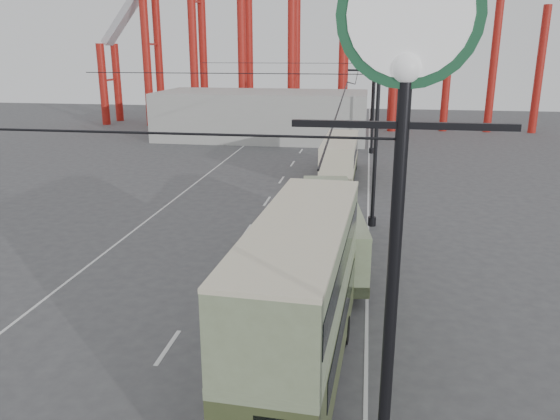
% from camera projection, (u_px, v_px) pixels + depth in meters
% --- Properties ---
extents(road_markings, '(12.52, 120.00, 0.01)m').
position_uv_depth(road_markings, '(262.00, 211.00, 32.63)').
color(road_markings, silver).
rests_on(road_markings, ground).
extents(lamp_post_near, '(3.20, 0.44, 10.80)m').
position_uv_depth(lamp_post_near, '(401.00, 155.00, 7.93)').
color(lamp_post_near, black).
rests_on(lamp_post_near, ground).
extents(lamp_post_mid, '(3.20, 0.44, 9.32)m').
position_uv_depth(lamp_post_mid, '(376.00, 141.00, 28.72)').
color(lamp_post_mid, black).
rests_on(lamp_post_mid, ground).
extents(lamp_post_far, '(3.20, 0.44, 9.32)m').
position_uv_depth(lamp_post_far, '(374.00, 102.00, 49.55)').
color(lamp_post_far, black).
rests_on(lamp_post_far, ground).
extents(lamp_post_distant, '(3.20, 0.44, 9.32)m').
position_uv_depth(lamp_post_distant, '(373.00, 86.00, 70.38)').
color(lamp_post_distant, black).
rests_on(lamp_post_distant, ground).
extents(fairground_shed, '(22.00, 10.00, 5.00)m').
position_uv_depth(fairground_shed, '(263.00, 115.00, 58.54)').
color(fairground_shed, '#A6A6A1').
rests_on(fairground_shed, ground).
extents(double_decker_bus, '(2.81, 9.45, 5.02)m').
position_uv_depth(double_decker_bus, '(300.00, 296.00, 15.03)').
color(double_decker_bus, '#3C4626').
rests_on(double_decker_bus, ground).
extents(single_decker_green, '(3.61, 10.29, 2.85)m').
position_uv_depth(single_decker_green, '(330.00, 228.00, 24.60)').
color(single_decker_green, gray).
rests_on(single_decker_green, ground).
extents(single_decker_cream, '(2.49, 9.49, 2.94)m').
position_uv_depth(single_decker_cream, '(340.00, 155.00, 40.95)').
color(single_decker_cream, beige).
rests_on(single_decker_cream, ground).
extents(pedestrian, '(0.80, 0.63, 1.93)m').
position_uv_depth(pedestrian, '(247.00, 282.00, 20.38)').
color(pedestrian, black).
rests_on(pedestrian, ground).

